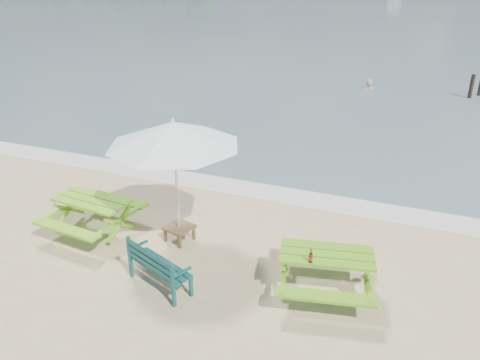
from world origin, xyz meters
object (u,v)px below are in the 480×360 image
at_px(picnic_table_left, 93,216).
at_px(park_bench, 160,274).
at_px(side_table, 180,233).
at_px(beer_bottle, 311,258).
at_px(swimmer, 367,98).
at_px(patio_umbrella, 173,134).
at_px(picnic_table_right, 325,273).

xyz_separation_m(picnic_table_left, park_bench, (2.26, -1.13, -0.12)).
height_order(side_table, beer_bottle, beer_bottle).
bearing_deg(picnic_table_left, swimmer, 76.75).
bearing_deg(picnic_table_left, park_bench, -26.55).
height_order(picnic_table_left, swimmer, picnic_table_left).
relative_size(side_table, swimmer, 0.35).
xyz_separation_m(patio_umbrella, swimmer, (1.82, 15.23, -2.76)).
bearing_deg(swimmer, park_bench, -94.80).
bearing_deg(beer_bottle, swimmer, 93.88).
distance_m(park_bench, beer_bottle, 2.63).
distance_m(picnic_table_right, side_table, 3.16).
bearing_deg(picnic_table_right, picnic_table_left, 177.58).
relative_size(picnic_table_left, beer_bottle, 7.51).
height_order(park_bench, swimmer, park_bench).
height_order(picnic_table_right, side_table, picnic_table_right).
distance_m(picnic_table_left, beer_bottle, 4.81).
relative_size(picnic_table_left, picnic_table_right, 0.94).
xyz_separation_m(side_table, beer_bottle, (2.91, -0.88, 0.66)).
xyz_separation_m(side_table, patio_umbrella, (0.00, -0.00, 2.13)).
relative_size(picnic_table_right, patio_umbrella, 0.64).
xyz_separation_m(picnic_table_left, beer_bottle, (4.76, -0.55, 0.47)).
height_order(picnic_table_left, park_bench, park_bench).
height_order(picnic_table_right, beer_bottle, beer_bottle).
height_order(side_table, patio_umbrella, patio_umbrella).
bearing_deg(side_table, park_bench, -74.33).
distance_m(picnic_table_left, patio_umbrella, 2.70).
bearing_deg(patio_umbrella, beer_bottle, -16.91).
bearing_deg(beer_bottle, picnic_table_left, 173.44).
bearing_deg(beer_bottle, patio_umbrella, 163.09).
distance_m(picnic_table_right, beer_bottle, 0.61).
bearing_deg(swimmer, picnic_table_right, -85.32).
xyz_separation_m(park_bench, beer_bottle, (2.50, 0.58, 0.59)).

